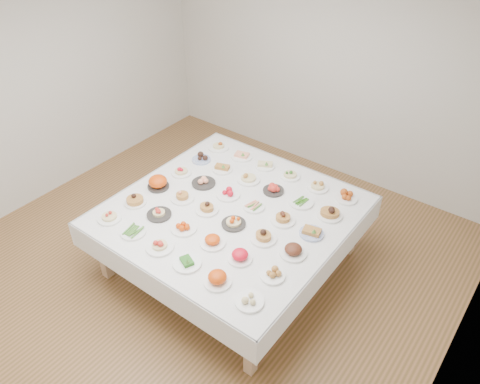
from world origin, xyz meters
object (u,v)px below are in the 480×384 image
Objects in this scene: dish_0 at (109,215)px; dish_18 at (181,170)px; dish_35 at (346,196)px; display_table at (231,214)px.

dish_0 is 1.01m from dish_18.
dish_0 is 2.39m from dish_35.
display_table is 9.81× the size of dish_0.
display_table is 0.86m from dish_18.
dish_18 reaches higher than display_table.
dish_18 and dish_35 have the same top height.
dish_0 is 1.02× the size of dish_35.
dish_35 is at bearing 45.00° from display_table.
dish_18 is at bearing -158.02° from dish_35.
dish_35 reaches higher than display_table.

